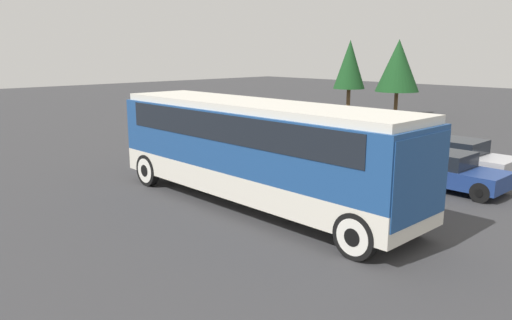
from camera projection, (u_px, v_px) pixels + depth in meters
name	position (u px, v px, depth m)	size (l,w,h in m)	color
ground_plane	(256.00, 205.00, 15.85)	(120.00, 120.00, 0.00)	#38383A
tour_bus	(258.00, 144.00, 15.35)	(11.15, 2.69, 3.28)	silver
parked_car_near	(440.00, 169.00, 17.84)	(4.46, 1.83, 1.33)	navy
parked_car_mid	(455.00, 156.00, 19.89)	(4.37, 1.96, 1.39)	#BCBCC1
tree_left	(350.00, 65.00, 36.34)	(2.29, 2.29, 5.63)	brown
tree_center	(398.00, 66.00, 36.97)	(3.22, 3.22, 5.69)	brown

